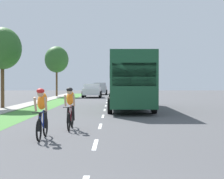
% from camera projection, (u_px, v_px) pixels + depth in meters
% --- Properties ---
extents(ground_plane, '(120.00, 120.00, 0.00)m').
position_uv_depth(ground_plane, '(105.00, 110.00, 23.36)').
color(ground_plane, '#4C4C4F').
extents(grass_verge, '(2.00, 70.00, 0.01)m').
position_uv_depth(grass_verge, '(35.00, 110.00, 23.36)').
color(grass_verge, '#478438').
rests_on(grass_verge, ground_plane).
extents(sidewalk_concrete, '(1.37, 70.00, 0.10)m').
position_uv_depth(sidewalk_concrete, '(9.00, 110.00, 23.36)').
color(sidewalk_concrete, '#9E998E').
rests_on(sidewalk_concrete, ground_plane).
extents(lane_markings_center, '(0.12, 53.49, 0.01)m').
position_uv_depth(lane_markings_center, '(106.00, 106.00, 27.36)').
color(lane_markings_center, white).
rests_on(lane_markings_center, ground_plane).
extents(cyclist_lead, '(0.42, 1.72, 1.58)m').
position_uv_depth(cyclist_lead, '(42.00, 113.00, 11.10)').
color(cyclist_lead, black).
rests_on(cyclist_lead, ground_plane).
extents(cyclist_trailing, '(0.42, 1.72, 1.58)m').
position_uv_depth(cyclist_trailing, '(70.00, 108.00, 13.42)').
color(cyclist_trailing, black).
rests_on(cyclist_trailing, ground_plane).
extents(bus_dark_green, '(2.78, 11.60, 3.48)m').
position_uv_depth(bus_dark_green, '(129.00, 79.00, 24.05)').
color(bus_dark_green, '#194C2D').
rests_on(bus_dark_green, ground_plane).
extents(pickup_white, '(2.22, 5.10, 1.64)m').
position_uv_depth(pickup_white, '(92.00, 91.00, 42.87)').
color(pickup_white, silver).
rests_on(pickup_white, ground_plane).
extents(suv_silver, '(2.15, 4.70, 1.79)m').
position_uv_depth(suv_silver, '(100.00, 88.00, 53.74)').
color(suv_silver, '#A5A8AD').
rests_on(suv_silver, ground_plane).
extents(sedan_maroon, '(1.98, 4.30, 1.52)m').
position_uv_depth(sedan_maroon, '(118.00, 88.00, 63.72)').
color(sedan_maroon, maroon).
rests_on(sedan_maroon, ground_plane).
extents(street_tree_near, '(2.62, 2.62, 5.56)m').
position_uv_depth(street_tree_near, '(2.00, 49.00, 24.59)').
color(street_tree_near, brown).
rests_on(street_tree_near, ground_plane).
extents(street_tree_far, '(3.02, 3.02, 6.39)m').
position_uv_depth(street_tree_far, '(57.00, 60.00, 45.55)').
color(street_tree_far, brown).
rests_on(street_tree_far, ground_plane).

